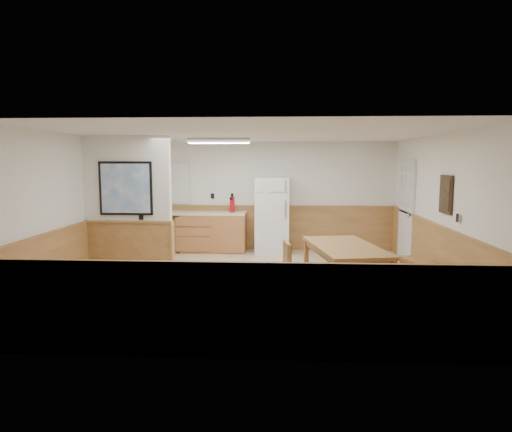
# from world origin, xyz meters

# --- Properties ---
(ground) EXTENTS (6.00, 6.00, 0.00)m
(ground) POSITION_xyz_m (0.00, 0.00, 0.00)
(ground) COLOR #BEB188
(ground) RESTS_ON ground
(ceiling) EXTENTS (6.00, 6.00, 0.02)m
(ceiling) POSITION_xyz_m (0.00, 0.00, 2.50)
(ceiling) COLOR white
(ceiling) RESTS_ON back_wall
(back_wall) EXTENTS (6.00, 0.02, 2.50)m
(back_wall) POSITION_xyz_m (0.00, 3.00, 1.25)
(back_wall) COLOR white
(back_wall) RESTS_ON ground
(right_wall) EXTENTS (0.02, 6.00, 2.50)m
(right_wall) POSITION_xyz_m (3.00, 0.00, 1.25)
(right_wall) COLOR white
(right_wall) RESTS_ON ground
(left_wall) EXTENTS (0.02, 6.00, 2.50)m
(left_wall) POSITION_xyz_m (-3.00, 0.00, 1.25)
(left_wall) COLOR white
(left_wall) RESTS_ON ground
(wainscot_back) EXTENTS (6.00, 0.04, 1.00)m
(wainscot_back) POSITION_xyz_m (0.00, 2.98, 0.50)
(wainscot_back) COLOR #C3834E
(wainscot_back) RESTS_ON ground
(wainscot_right) EXTENTS (0.04, 6.00, 1.00)m
(wainscot_right) POSITION_xyz_m (2.98, 0.00, 0.50)
(wainscot_right) COLOR #C3834E
(wainscot_right) RESTS_ON ground
(wainscot_left) EXTENTS (0.04, 6.00, 1.00)m
(wainscot_left) POSITION_xyz_m (-2.98, 0.00, 0.50)
(wainscot_left) COLOR #C3834E
(wainscot_left) RESTS_ON ground
(partition_wall) EXTENTS (1.50, 0.20, 2.50)m
(partition_wall) POSITION_xyz_m (-2.25, 0.19, 1.23)
(partition_wall) COLOR white
(partition_wall) RESTS_ON ground
(kitchen_counter) EXTENTS (2.20, 0.61, 1.00)m
(kitchen_counter) POSITION_xyz_m (-1.21, 2.68, 0.46)
(kitchen_counter) COLOR #B26A3F
(kitchen_counter) RESTS_ON ground
(exterior_door) EXTENTS (0.07, 1.02, 2.15)m
(exterior_door) POSITION_xyz_m (2.96, 1.90, 1.05)
(exterior_door) COLOR silver
(exterior_door) RESTS_ON ground
(kitchen_window) EXTENTS (0.80, 0.04, 1.00)m
(kitchen_window) POSITION_xyz_m (-2.10, 2.98, 1.55)
(kitchen_window) COLOR silver
(kitchen_window) RESTS_ON back_wall
(wall_painting) EXTENTS (0.04, 0.50, 0.60)m
(wall_painting) POSITION_xyz_m (2.97, -0.30, 1.55)
(wall_painting) COLOR #352415
(wall_painting) RESTS_ON right_wall
(fluorescent_fixture) EXTENTS (1.20, 0.30, 0.09)m
(fluorescent_fixture) POSITION_xyz_m (-0.80, 1.30, 2.45)
(fluorescent_fixture) COLOR silver
(fluorescent_fixture) RESTS_ON ceiling
(refrigerator) EXTENTS (0.76, 0.73, 1.70)m
(refrigerator) POSITION_xyz_m (0.20, 2.63, 0.85)
(refrigerator) COLOR white
(refrigerator) RESTS_ON ground
(dining_table) EXTENTS (1.27, 2.02, 0.75)m
(dining_table) POSITION_xyz_m (1.42, -0.44, 0.66)
(dining_table) COLOR #A67A3C
(dining_table) RESTS_ON ground
(dining_bench) EXTENTS (0.63, 1.58, 0.45)m
(dining_bench) POSITION_xyz_m (2.75, -0.44, 0.34)
(dining_bench) COLOR #A67A3C
(dining_bench) RESTS_ON ground
(dining_chair) EXTENTS (0.70, 0.52, 0.85)m
(dining_chair) POSITION_xyz_m (0.61, -0.74, 0.49)
(dining_chair) COLOR #A67A3C
(dining_chair) RESTS_ON ground
(fire_extinguisher) EXTENTS (0.14, 0.14, 0.43)m
(fire_extinguisher) POSITION_xyz_m (-0.71, 2.70, 1.09)
(fire_extinguisher) COLOR #BB0914
(fire_extinguisher) RESTS_ON kitchen_counter
(soap_bottle) EXTENTS (0.07, 0.07, 0.21)m
(soap_bottle) POSITION_xyz_m (-2.30, 2.71, 1.01)
(soap_bottle) COLOR green
(soap_bottle) RESTS_ON kitchen_counter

